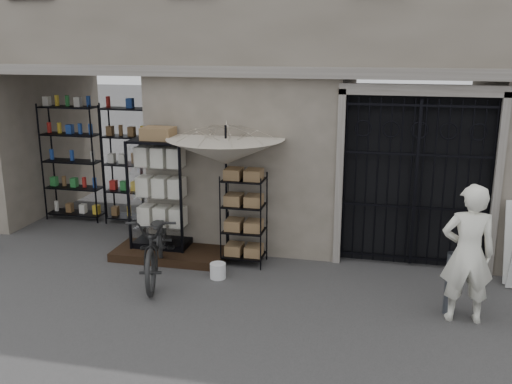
% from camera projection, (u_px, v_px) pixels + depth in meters
% --- Properties ---
extents(ground, '(80.00, 80.00, 0.00)m').
position_uv_depth(ground, '(288.00, 310.00, 8.19)').
color(ground, black).
rests_on(ground, ground).
extents(main_building, '(14.00, 4.00, 9.00)m').
position_uv_depth(main_building, '(328.00, 0.00, 10.80)').
color(main_building, gray).
rests_on(main_building, ground).
extents(shop_recess, '(3.00, 1.70, 3.00)m').
position_uv_depth(shop_recess, '(92.00, 157.00, 11.42)').
color(shop_recess, black).
rests_on(shop_recess, ground).
extents(shop_shelving, '(2.70, 0.50, 2.50)m').
position_uv_depth(shop_shelving, '(103.00, 164.00, 11.97)').
color(shop_shelving, black).
rests_on(shop_shelving, ground).
extents(iron_gate, '(2.50, 0.21, 3.00)m').
position_uv_depth(iron_gate, '(415.00, 179.00, 9.57)').
color(iron_gate, black).
rests_on(iron_gate, ground).
extents(step_platform, '(2.00, 0.90, 0.15)m').
position_uv_depth(step_platform, '(171.00, 254.00, 10.15)').
color(step_platform, black).
rests_on(step_platform, ground).
extents(display_cabinet, '(1.08, 0.80, 2.10)m').
position_uv_depth(display_cabinet, '(161.00, 199.00, 10.14)').
color(display_cabinet, black).
rests_on(display_cabinet, step_platform).
extents(wire_rack, '(0.72, 0.53, 1.59)m').
position_uv_depth(wire_rack, '(244.00, 220.00, 9.73)').
color(wire_rack, black).
rests_on(wire_rack, ground).
extents(market_umbrella, '(1.98, 2.01, 2.86)m').
position_uv_depth(market_umbrella, '(226.00, 144.00, 9.61)').
color(market_umbrella, black).
rests_on(market_umbrella, ground).
extents(white_bucket, '(0.35, 0.35, 0.25)m').
position_uv_depth(white_bucket, '(218.00, 271.00, 9.27)').
color(white_bucket, silver).
rests_on(white_bucket, ground).
extents(bicycle, '(1.03, 1.29, 2.16)m').
position_uv_depth(bicycle, '(159.00, 276.00, 9.37)').
color(bicycle, black).
rests_on(bicycle, ground).
extents(steel_bollard, '(0.22, 0.22, 0.91)m').
position_uv_depth(steel_bollard, '(451.00, 284.00, 7.98)').
color(steel_bollard, '#535962').
rests_on(steel_bollard, ground).
extents(shopkeeper, '(0.87, 2.00, 0.47)m').
position_uv_depth(shopkeeper, '(461.00, 320.00, 7.91)').
color(shopkeeper, white).
rests_on(shopkeeper, ground).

